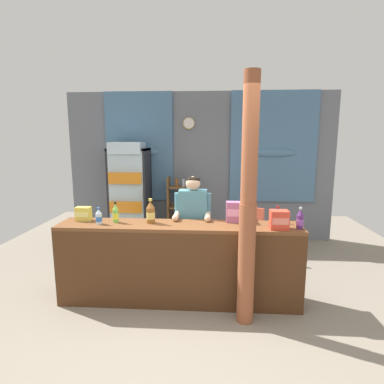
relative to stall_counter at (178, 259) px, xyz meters
The scene contains 16 objects.
ground_plane 1.04m from the stall_counter, 80.32° to the left, with size 7.45×7.45×0.00m, color gray.
back_wall_curtained 2.76m from the stall_counter, 86.16° to the left, with size 5.13×0.22×2.85m.
stall_counter is the anchor object (origin of this frame).
timber_post 1.06m from the stall_counter, 20.28° to the right, with size 0.20×0.18×2.63m.
drink_fridge 2.46m from the stall_counter, 118.01° to the left, with size 0.70×0.64×1.92m.
bottle_shelf_rack 2.28m from the stall_counter, 95.25° to the left, with size 0.48×0.28×1.27m.
plastic_lawn_chair 2.06m from the stall_counter, 56.62° to the left, with size 0.61×0.61×0.86m.
shopkeeper 0.63m from the stall_counter, 74.09° to the left, with size 0.48×0.42×1.50m.
soda_bottle_iced_tea 0.63m from the stall_counter, 158.08° to the left, with size 0.10×0.10×0.30m.
soda_bottle_water 1.06m from the stall_counter, behind, with size 0.07×0.07×0.20m.
soda_bottle_cola 1.30m from the stall_counter, 12.21° to the left, with size 0.07×0.07×0.21m.
soda_bottle_grape_soda 1.47m from the stall_counter, ahead, with size 0.08×0.08×0.25m.
soda_bottle_lime_soda 0.93m from the stall_counter, behind, with size 0.07×0.07×0.25m.
snack_box_instant_noodle 1.30m from the stall_counter, behind, with size 0.18×0.11×0.17m.
snack_box_wafer 0.88m from the stall_counter, 21.03° to the left, with size 0.20×0.12×0.25m.
snack_box_crackers 1.25m from the stall_counter, ahead, with size 0.20×0.16×0.21m.
Camera 1 is at (0.25, -3.13, 1.98)m, focal length 28.95 mm.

